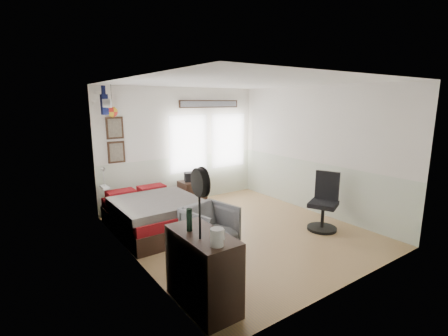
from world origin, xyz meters
The scene contains 12 objects.
ground_plane centered at (0.00, 0.00, -0.01)m, with size 4.00×4.50×0.01m, color tan.
room_shell centered at (-0.08, 0.19, 1.61)m, with size 4.02×4.52×2.71m.
wall_decor centered at (-1.10, 1.96, 2.10)m, with size 3.55×1.32×1.44m.
bed centered at (-1.30, 1.01, 0.31)m, with size 1.46×1.99×0.63m.
dresser centered at (-1.74, -1.50, 0.45)m, with size 0.48×1.00×0.90m, color #332017.
armchair centered at (-0.82, -0.22, 0.35)m, with size 0.75×0.77×0.70m, color slate.
nightstand centered at (0.07, 1.94, 0.28)m, with size 0.56×0.45×0.56m, color #332017.
task_chair centered at (1.35, -0.81, 0.44)m, with size 0.64×0.64×1.09m.
kettle centered at (-1.78, -1.86, 1.00)m, with size 0.17×0.14×0.19m.
bottle centered at (-1.82, -1.35, 1.03)m, with size 0.07×0.07×0.27m, color black.
stand_fan centered at (-1.82, -1.61, 1.53)m, with size 0.11×0.33×0.81m.
black_bag centered at (0.07, 1.94, 0.66)m, with size 0.35×0.23×0.20m, color black.
Camera 1 is at (-3.53, -4.49, 2.38)m, focal length 26.00 mm.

